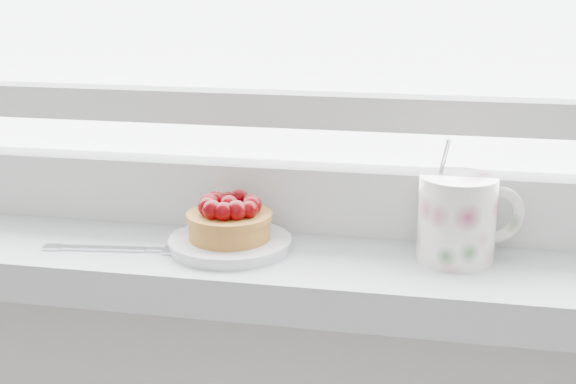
% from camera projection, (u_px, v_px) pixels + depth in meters
% --- Properties ---
extents(saucer, '(0.12, 0.12, 0.01)m').
position_uv_depth(saucer, '(230.00, 244.00, 0.81)').
color(saucer, silver).
rests_on(saucer, windowsill).
extents(raspberry_tart, '(0.09, 0.09, 0.05)m').
position_uv_depth(raspberry_tart, '(229.00, 219.00, 0.80)').
color(raspberry_tart, '#975C21').
rests_on(raspberry_tart, saucer).
extents(floral_mug, '(0.11, 0.10, 0.12)m').
position_uv_depth(floral_mug, '(460.00, 217.00, 0.77)').
color(floral_mug, white).
rests_on(floral_mug, windowsill).
extents(fork, '(0.18, 0.04, 0.00)m').
position_uv_depth(fork, '(131.00, 249.00, 0.81)').
color(fork, silver).
rests_on(fork, windowsill).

